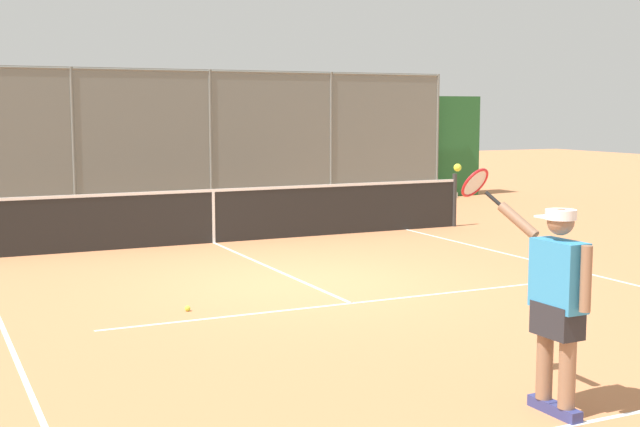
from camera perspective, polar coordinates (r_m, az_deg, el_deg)
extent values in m
plane|color=#C67A4C|center=(11.84, -1.02, -4.60)|extent=(60.00, 60.00, 0.00)
cube|color=white|center=(7.19, 18.66, -12.64)|extent=(7.95, 0.05, 0.01)
cube|color=white|center=(10.62, 2.08, -5.94)|extent=(6.20, 0.05, 0.01)
cube|color=white|center=(13.25, 16.57, -3.64)|extent=(0.05, 9.67, 0.01)
cube|color=white|center=(9.98, -20.18, -7.20)|extent=(0.05, 9.67, 0.01)
cube|color=white|center=(12.99, -3.33, -3.57)|extent=(0.05, 5.32, 0.01)
cylinder|color=slate|center=(23.14, 7.76, 5.06)|extent=(0.07, 0.07, 3.28)
cylinder|color=slate|center=(21.59, 0.73, 4.99)|extent=(0.07, 0.07, 3.28)
cylinder|color=slate|center=(20.41, -7.23, 4.82)|extent=(0.07, 0.07, 3.28)
cylinder|color=slate|center=(19.66, -15.98, 4.54)|extent=(0.07, 0.07, 3.28)
cylinder|color=slate|center=(19.99, -11.64, 9.28)|extent=(15.69, 0.05, 0.05)
cube|color=slate|center=(19.98, -11.53, 4.70)|extent=(15.69, 0.02, 3.28)
cube|color=#235B2D|center=(20.62, -11.94, 3.96)|extent=(18.69, 0.90, 2.70)
cube|color=#ADADA8|center=(19.92, -11.29, 0.19)|extent=(16.69, 0.18, 0.15)
cylinder|color=#2D2D2D|center=(17.64, 8.86, 0.88)|extent=(0.09, 0.09, 1.07)
cube|color=black|center=(15.39, -7.06, -0.26)|extent=(10.12, 0.02, 0.91)
cube|color=white|center=(15.34, -7.09, 1.52)|extent=(10.12, 0.04, 0.05)
cube|color=white|center=(15.39, -7.06, -0.26)|extent=(0.05, 0.04, 0.91)
cube|color=navy|center=(7.04, 15.93, -12.59)|extent=(0.12, 0.26, 0.09)
cylinder|color=#8C664C|center=(6.92, 16.04, -9.33)|extent=(0.13, 0.13, 0.74)
cube|color=navy|center=(7.22, 14.54, -12.06)|extent=(0.12, 0.26, 0.09)
cylinder|color=#8C664C|center=(7.10, 14.64, -8.87)|extent=(0.13, 0.13, 0.74)
cube|color=#28282D|center=(6.93, 15.41, -6.78)|extent=(0.23, 0.40, 0.26)
cube|color=#338CC6|center=(6.86, 15.50, -3.95)|extent=(0.22, 0.46, 0.54)
cylinder|color=#8C664C|center=(6.65, 17.16, -4.15)|extent=(0.08, 0.08, 0.49)
cylinder|color=#8C664C|center=(7.09, 12.96, -0.46)|extent=(0.20, 0.37, 0.28)
sphere|color=#8C664C|center=(6.80, 15.62, -0.54)|extent=(0.21, 0.21, 0.21)
cylinder|color=white|center=(6.79, 15.63, -0.06)|extent=(0.24, 0.24, 0.08)
cube|color=white|center=(6.88, 14.99, -0.22)|extent=(0.18, 0.19, 0.02)
cylinder|color=black|center=(7.20, 11.40, 0.93)|extent=(0.09, 0.17, 0.13)
torus|color=red|center=(7.29, 10.20, 2.01)|extent=(0.34, 0.27, 0.26)
cylinder|color=silver|center=(7.29, 10.20, 2.01)|extent=(0.28, 0.22, 0.21)
sphere|color=#CCDB33|center=(7.39, 9.07, 3.02)|extent=(0.07, 0.07, 0.07)
sphere|color=#C1D138|center=(10.32, -8.74, -6.22)|extent=(0.07, 0.07, 0.07)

